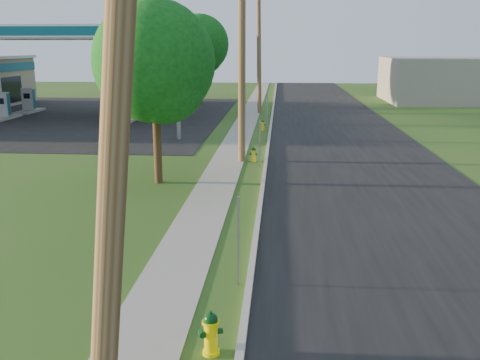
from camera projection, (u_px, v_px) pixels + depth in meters
name	position (u px, v px, depth m)	size (l,w,h in m)	color
road	(386.00, 210.00, 16.96)	(8.00, 120.00, 0.02)	black
curb	(260.00, 205.00, 17.24)	(0.15, 120.00, 0.15)	#A3A096
sidewalk	(206.00, 206.00, 17.38)	(1.50, 120.00, 0.03)	gray
forecourt	(50.00, 116.00, 39.73)	(26.00, 28.00, 0.02)	black
utility_pole_near	(117.00, 72.00, 5.53)	(1.40, 0.32, 9.48)	brown
utility_pole_mid	(242.00, 48.00, 22.90)	(1.40, 0.32, 9.80)	brown
utility_pole_far	(259.00, 49.00, 40.34)	(1.40, 0.32, 9.50)	brown
sign_post_near	(238.00, 241.00, 11.42)	(0.05, 0.04, 2.00)	gray
sign_post_mid	(260.00, 144.00, 22.83)	(0.05, 0.04, 2.00)	gray
sign_post_far	(267.00, 110.00, 34.63)	(0.05, 0.04, 2.00)	gray
gas_canopy	(70.00, 34.00, 38.15)	(18.18, 9.18, 6.40)	silver
fuel_pump_nw	(3.00, 109.00, 37.81)	(1.20, 3.20, 1.90)	#A3A096
fuel_pump_ne	(128.00, 110.00, 37.15)	(1.20, 3.20, 1.90)	#A3A096
fuel_pump_sw	(29.00, 103.00, 41.67)	(1.20, 3.20, 1.90)	#A3A096
fuel_pump_se	(142.00, 104.00, 41.02)	(1.20, 3.20, 1.90)	#A3A096
price_pylon	(176.00, 39.00, 28.38)	(0.34, 2.04, 6.85)	gray
distant_building	(464.00, 80.00, 49.34)	(14.00, 10.00, 4.00)	gray
tree_verge	(157.00, 66.00, 19.23)	(4.45, 4.45, 6.75)	#3D2916
tree_lot	(200.00, 46.00, 46.60)	(5.14, 5.14, 7.79)	#3D2916
hydrant_near	(211.00, 333.00, 8.95)	(0.41, 0.37, 0.79)	#FFE400
hydrant_mid	(254.00, 154.00, 23.97)	(0.35, 0.31, 0.67)	yellow
hydrant_far	(263.00, 125.00, 32.85)	(0.35, 0.32, 0.68)	yellow
car_silver	(145.00, 106.00, 39.73)	(1.61, 4.00, 1.36)	#A8AAAF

